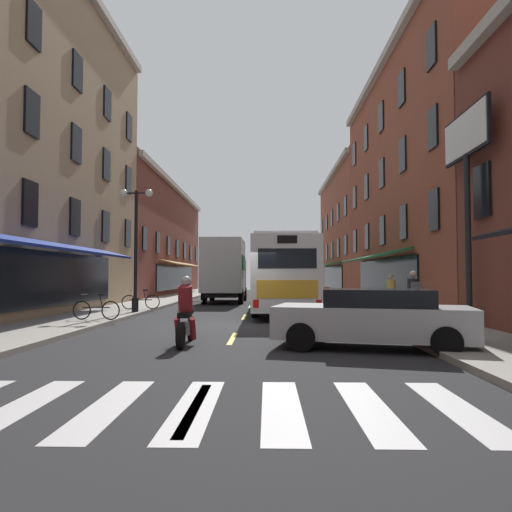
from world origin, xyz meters
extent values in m
cube|color=#28282B|center=(0.00, 0.00, -0.05)|extent=(34.80, 80.00, 0.10)
cube|color=#DBCC4C|center=(0.00, -10.00, 0.00)|extent=(0.14, 2.40, 0.01)
cube|color=#DBCC4C|center=(0.00, -3.50, 0.00)|extent=(0.14, 2.40, 0.01)
cube|color=#DBCC4C|center=(0.00, 3.00, 0.00)|extent=(0.14, 2.40, 0.01)
cube|color=#DBCC4C|center=(0.00, 9.50, 0.00)|extent=(0.14, 2.40, 0.01)
cube|color=#DBCC4C|center=(0.00, 16.00, 0.00)|extent=(0.14, 2.40, 0.01)
cube|color=#DBCC4C|center=(0.00, 22.50, 0.00)|extent=(0.14, 2.40, 0.01)
cube|color=#DBCC4C|center=(0.00, 29.00, 0.00)|extent=(0.14, 2.40, 0.01)
cube|color=#DBCC4C|center=(0.00, 35.50, 0.00)|extent=(0.14, 2.40, 0.01)
cube|color=silver|center=(-2.20, -10.00, 0.00)|extent=(0.50, 2.80, 0.01)
cube|color=silver|center=(-1.10, -10.00, 0.00)|extent=(0.50, 2.80, 0.01)
cube|color=silver|center=(0.00, -10.00, 0.00)|extent=(0.50, 2.80, 0.01)
cube|color=silver|center=(1.10, -10.00, 0.00)|extent=(0.50, 2.80, 0.01)
cube|color=silver|center=(2.20, -10.00, 0.00)|extent=(0.50, 2.80, 0.01)
cube|color=silver|center=(3.30, -10.00, 0.00)|extent=(0.50, 2.80, 0.01)
cube|color=#A39E93|center=(-5.90, 0.00, 0.07)|extent=(3.00, 80.00, 0.14)
cube|color=#A39E93|center=(5.90, 0.00, 0.07)|extent=(3.00, 80.00, 0.14)
cube|color=black|center=(-7.36, 0.00, 1.55)|extent=(0.10, 16.00, 2.10)
cube|color=navy|center=(-6.65, 0.00, 2.75)|extent=(1.38, 14.93, 0.44)
cube|color=black|center=(-7.36, 0.00, 4.20)|extent=(0.10, 1.00, 1.60)
cube|color=black|center=(-7.36, 3.81, 4.20)|extent=(0.10, 1.00, 1.60)
cube|color=black|center=(-7.36, 7.62, 4.20)|extent=(0.10, 1.00, 1.60)
cube|color=black|center=(-7.36, 11.43, 4.20)|extent=(0.10, 1.00, 1.60)
cube|color=black|center=(-7.36, 0.00, 7.40)|extent=(0.10, 1.00, 1.60)
cube|color=black|center=(-7.36, 3.81, 7.40)|extent=(0.10, 1.00, 1.60)
cube|color=black|center=(-7.36, 7.62, 7.40)|extent=(0.10, 1.00, 1.60)
cube|color=black|center=(-7.36, 11.43, 7.40)|extent=(0.10, 1.00, 1.60)
cube|color=black|center=(-7.36, 0.00, 10.60)|extent=(0.10, 1.00, 1.60)
cube|color=black|center=(-7.36, 3.81, 10.60)|extent=(0.10, 1.00, 1.60)
cube|color=black|center=(-7.36, 7.62, 10.60)|extent=(0.10, 1.00, 1.60)
cube|color=black|center=(-7.36, 11.43, 10.60)|extent=(0.10, 1.00, 1.60)
cube|color=brown|center=(-11.40, 26.67, 5.00)|extent=(8.00, 26.57, 9.99)
cube|color=#B2AD9E|center=(-7.30, 26.67, 9.64)|extent=(0.44, 26.07, 0.40)
cube|color=black|center=(-7.36, 26.67, 1.55)|extent=(0.10, 16.00, 2.10)
cube|color=brown|center=(-6.65, 26.67, 2.75)|extent=(1.38, 14.93, 0.44)
cube|color=black|center=(-7.36, 15.24, 4.20)|extent=(0.10, 1.00, 1.60)
cube|color=black|center=(-7.36, 19.05, 4.20)|extent=(0.10, 1.00, 1.60)
cube|color=black|center=(-7.36, 22.86, 4.20)|extent=(0.10, 1.00, 1.60)
cube|color=black|center=(-7.36, 26.67, 4.20)|extent=(0.10, 1.00, 1.60)
cube|color=black|center=(-7.36, 30.48, 4.20)|extent=(0.10, 1.00, 1.60)
cube|color=black|center=(-7.36, 34.29, 4.20)|extent=(0.10, 1.00, 1.60)
cube|color=black|center=(-7.36, 38.10, 4.20)|extent=(0.10, 1.00, 1.60)
cube|color=black|center=(7.36, -2.00, 4.20)|extent=(0.10, 1.00, 1.60)
cube|color=brown|center=(11.40, 10.00, 6.88)|extent=(8.00, 19.90, 13.77)
cube|color=#B2AD9E|center=(7.30, 10.00, 13.42)|extent=(0.44, 19.40, 0.40)
cube|color=black|center=(7.36, 10.00, 1.55)|extent=(0.10, 12.00, 2.10)
cube|color=#1E6638|center=(6.65, 10.00, 2.75)|extent=(1.38, 11.20, 0.44)
cube|color=black|center=(7.36, 2.00, 4.20)|extent=(0.10, 1.00, 1.60)
cube|color=black|center=(7.36, 6.00, 4.20)|extent=(0.10, 1.00, 1.60)
cube|color=black|center=(7.36, 10.00, 4.20)|extent=(0.10, 1.00, 1.60)
cube|color=black|center=(7.36, 14.00, 4.20)|extent=(0.10, 1.00, 1.60)
cube|color=black|center=(7.36, 18.00, 4.20)|extent=(0.10, 1.00, 1.60)
cube|color=black|center=(7.36, 2.00, 7.40)|extent=(0.10, 1.00, 1.60)
cube|color=black|center=(7.36, 6.00, 7.40)|extent=(0.10, 1.00, 1.60)
cube|color=black|center=(7.36, 10.00, 7.40)|extent=(0.10, 1.00, 1.60)
cube|color=black|center=(7.36, 14.00, 7.40)|extent=(0.10, 1.00, 1.60)
cube|color=black|center=(7.36, 18.00, 7.40)|extent=(0.10, 1.00, 1.60)
cube|color=black|center=(7.36, 2.00, 10.60)|extent=(0.10, 1.00, 1.60)
cube|color=black|center=(7.36, 6.00, 10.60)|extent=(0.10, 1.00, 1.60)
cube|color=black|center=(7.36, 10.00, 10.60)|extent=(0.10, 1.00, 1.60)
cube|color=black|center=(7.36, 14.00, 10.60)|extent=(0.10, 1.00, 1.60)
cube|color=black|center=(7.36, 18.00, 10.60)|extent=(0.10, 1.00, 1.60)
cube|color=brown|center=(11.40, 30.00, 5.96)|extent=(8.00, 19.90, 11.92)
cube|color=#B2AD9E|center=(7.30, 30.00, 11.57)|extent=(0.44, 19.40, 0.40)
cube|color=black|center=(7.36, 30.00, 1.55)|extent=(0.10, 12.00, 2.10)
cube|color=#1E6638|center=(6.65, 30.00, 2.75)|extent=(1.38, 11.20, 0.44)
cube|color=black|center=(7.36, 22.00, 4.20)|extent=(0.10, 1.00, 1.60)
cube|color=black|center=(7.36, 26.00, 4.20)|extent=(0.10, 1.00, 1.60)
cube|color=black|center=(7.36, 30.00, 4.20)|extent=(0.10, 1.00, 1.60)
cube|color=black|center=(7.36, 34.00, 4.20)|extent=(0.10, 1.00, 1.60)
cube|color=black|center=(7.36, 38.00, 4.20)|extent=(0.10, 1.00, 1.60)
cube|color=black|center=(7.36, 22.00, 7.40)|extent=(0.10, 1.00, 1.60)
cube|color=black|center=(7.36, 26.00, 7.40)|extent=(0.10, 1.00, 1.60)
cube|color=black|center=(7.36, 30.00, 7.40)|extent=(0.10, 1.00, 1.60)
cube|color=black|center=(7.36, 34.00, 7.40)|extent=(0.10, 1.00, 1.60)
cube|color=black|center=(7.36, 38.00, 7.40)|extent=(0.10, 1.00, 1.60)
cylinder|color=black|center=(7.05, -1.68, 2.77)|extent=(0.18, 0.18, 5.26)
cylinder|color=black|center=(7.05, -1.68, 0.26)|extent=(0.40, 0.40, 0.24)
cube|color=black|center=(7.05, -1.68, 6.03)|extent=(0.10, 3.07, 1.42)
cube|color=white|center=(6.99, -1.68, 6.03)|extent=(0.04, 2.91, 1.26)
cube|color=white|center=(7.11, -1.68, 6.03)|extent=(0.04, 2.91, 1.26)
cube|color=white|center=(1.61, 6.19, 1.76)|extent=(2.58, 11.77, 2.82)
cube|color=silver|center=(1.61, 6.19, 3.23)|extent=(2.38, 10.57, 0.16)
cube|color=black|center=(1.61, 6.49, 1.96)|extent=(2.61, 9.37, 0.96)
cube|color=#19723F|center=(1.61, 6.19, 0.60)|extent=(2.61, 11.37, 0.36)
cube|color=black|center=(1.60, 12.04, 1.96)|extent=(2.25, 0.13, 1.10)
cube|color=black|center=(1.63, 0.35, 2.28)|extent=(2.05, 0.13, 0.70)
cube|color=gold|center=(1.63, 0.34, 1.20)|extent=(2.15, 0.11, 0.64)
cube|color=black|center=(1.63, 0.34, 2.95)|extent=(0.70, 0.10, 0.28)
cube|color=red|center=(0.53, 0.33, 0.70)|extent=(0.20, 0.08, 0.28)
cube|color=red|center=(2.72, 0.34, 0.70)|extent=(0.20, 0.08, 0.28)
cylinder|color=black|center=(0.43, 10.07, 0.50)|extent=(0.30, 1.00, 1.00)
cylinder|color=black|center=(2.78, 10.08, 0.50)|extent=(0.30, 1.00, 1.00)
cylinder|color=black|center=(0.45, 2.81, 0.50)|extent=(0.30, 1.00, 1.00)
cylinder|color=black|center=(2.80, 2.82, 0.50)|extent=(0.30, 1.00, 1.00)
cube|color=#B21E19|center=(-1.71, 15.85, 1.55)|extent=(2.31, 2.11, 2.40)
cube|color=black|center=(-1.70, 16.86, 2.40)|extent=(2.00, 0.11, 0.80)
cube|color=silver|center=(-1.73, 12.48, 2.29)|extent=(2.43, 4.67, 3.18)
cube|color=#196633|center=(-0.51, 12.47, 2.45)|extent=(0.08, 2.79, 0.90)
cube|color=black|center=(-1.72, 13.52, 0.55)|extent=(1.94, 6.36, 0.24)
cylinder|color=black|center=(-2.81, 15.66, 0.45)|extent=(0.29, 0.90, 0.90)
cylinder|color=black|center=(-0.61, 15.64, 0.45)|extent=(0.29, 0.90, 0.90)
cylinder|color=black|center=(-2.83, 11.79, 0.45)|extent=(0.29, 0.90, 0.90)
cylinder|color=black|center=(-0.63, 11.77, 0.45)|extent=(0.29, 0.90, 0.90)
cube|color=#144723|center=(-1.93, 24.34, 0.56)|extent=(1.90, 4.50, 0.63)
cube|color=black|center=(-1.93, 24.16, 1.05)|extent=(1.74, 2.43, 0.42)
cube|color=red|center=(-2.70, 22.11, 0.77)|extent=(0.20, 0.06, 0.14)
cube|color=red|center=(-1.16, 22.11, 0.77)|extent=(0.20, 0.06, 0.14)
cylinder|color=black|center=(-2.83, 25.88, 0.32)|extent=(0.22, 0.64, 0.64)
cylinder|color=black|center=(-1.04, 25.89, 0.32)|extent=(0.22, 0.64, 0.64)
cylinder|color=black|center=(-2.83, 22.79, 0.32)|extent=(0.22, 0.64, 0.64)
cylinder|color=black|center=(-1.03, 22.79, 0.32)|extent=(0.22, 0.64, 0.64)
cube|color=silver|center=(3.32, -5.13, 0.60)|extent=(4.70, 2.82, 0.73)
cube|color=black|center=(3.49, -5.17, 1.15)|extent=(2.70, 2.20, 0.42)
cube|color=red|center=(5.26, -6.36, 0.87)|extent=(0.10, 0.21, 0.14)
cube|color=red|center=(5.61, -4.91, 0.87)|extent=(0.10, 0.21, 0.14)
cylinder|color=black|center=(1.67, -5.64, 0.32)|extent=(0.67, 0.36, 0.64)
cylinder|color=black|center=(2.07, -3.93, 0.32)|extent=(0.67, 0.36, 0.64)
cylinder|color=black|center=(4.57, -6.33, 0.32)|extent=(0.67, 0.36, 0.64)
cylinder|color=black|center=(4.98, -4.62, 0.32)|extent=(0.67, 0.36, 0.64)
cylinder|color=black|center=(-1.04, -3.94, 0.31)|extent=(0.10, 0.62, 0.62)
cylinder|color=black|center=(-1.04, -5.39, 0.31)|extent=(0.12, 0.62, 0.62)
cylinder|color=#B2B2B7|center=(-1.04, -4.06, 0.61)|extent=(0.07, 0.33, 0.68)
ellipsoid|color=black|center=(-1.04, -4.48, 0.81)|extent=(0.32, 0.56, 0.28)
cube|color=black|center=(-1.04, -4.88, 0.74)|extent=(0.26, 0.56, 0.12)
cube|color=#B2B2B7|center=(-1.04, -4.66, 0.40)|extent=(0.24, 0.40, 0.30)
cylinder|color=#B2B2B7|center=(-1.04, -4.16, 1.02)|extent=(0.62, 0.04, 0.04)
cylinder|color=maroon|center=(-1.04, -4.81, 1.13)|extent=(0.34, 0.46, 0.66)
sphere|color=#B2B2B7|center=(-1.04, -4.70, 1.53)|extent=(0.26, 0.26, 0.26)
cylinder|color=maroon|center=(-1.22, -4.78, 0.40)|extent=(0.14, 0.36, 0.56)
cylinder|color=maroon|center=(-0.86, -4.78, 0.40)|extent=(0.14, 0.36, 0.56)
torus|color=black|center=(-5.57, 0.22, 0.47)|extent=(0.67, 0.09, 0.66)
torus|color=black|center=(-4.52, 0.14, 0.47)|extent=(0.67, 0.09, 0.66)
cylinder|color=black|center=(-5.04, 0.18, 0.57)|extent=(1.00, 0.12, 0.04)
cylinder|color=black|center=(-4.86, 0.17, 0.75)|extent=(0.14, 0.05, 0.50)
cube|color=black|center=(-4.84, 0.17, 1.02)|extent=(0.21, 0.13, 0.06)
cylinder|color=black|center=(-5.49, 0.22, 1.02)|extent=(0.07, 0.48, 0.03)
torus|color=black|center=(-5.39, 5.22, 0.47)|extent=(0.66, 0.15, 0.66)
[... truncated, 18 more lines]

